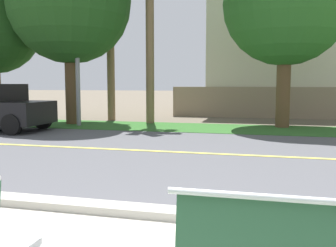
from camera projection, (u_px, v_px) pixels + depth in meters
ground_plane at (223, 144)px, 9.85m from camera, size 140.00×140.00×0.00m
curb_edge at (171, 214)px, 4.40m from camera, size 44.00×0.30×0.11m
street_asphalt at (216, 154)px, 8.41m from camera, size 52.00×8.00×0.01m
road_centre_line at (216, 154)px, 8.41m from camera, size 48.00×0.14×0.01m
far_verge_grass at (233, 129)px, 13.07m from camera, size 48.00×2.80×0.02m
streetlamp at (78, 5)px, 13.77m from camera, size 0.24×2.10×7.74m
garden_wall at (319, 103)px, 16.59m from camera, size 13.00×0.36×1.40m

